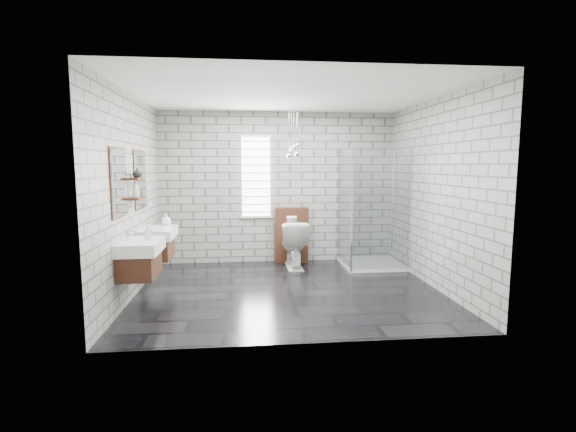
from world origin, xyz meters
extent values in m
cube|color=black|center=(0.00, 0.00, -0.01)|extent=(4.20, 3.60, 0.02)
cube|color=white|center=(0.00, 0.00, 2.71)|extent=(4.20, 3.60, 0.02)
cube|color=#999A95|center=(0.00, 1.81, 1.35)|extent=(4.20, 0.02, 2.70)
cube|color=#999A95|center=(0.00, -1.81, 1.35)|extent=(4.20, 0.02, 2.70)
cube|color=#999A95|center=(-2.11, 0.00, 1.35)|extent=(0.02, 3.60, 2.70)
cube|color=#999A95|center=(2.11, 0.00, 1.35)|extent=(0.02, 3.60, 2.70)
cube|color=#432214|center=(-1.89, -0.58, 0.55)|extent=(0.42, 0.62, 0.30)
cube|color=silver|center=(-1.69, -0.58, 0.58)|extent=(0.02, 0.35, 0.01)
cube|color=white|center=(-1.87, -0.58, 0.77)|extent=(0.47, 0.70, 0.15)
cylinder|color=silver|center=(-2.02, -0.58, 0.91)|extent=(0.04, 0.04, 0.12)
cylinder|color=silver|center=(-1.97, -0.58, 0.96)|extent=(0.10, 0.02, 0.02)
cube|color=white|center=(-2.08, -0.58, 1.55)|extent=(0.03, 0.55, 0.80)
cube|color=#432214|center=(-2.09, -0.58, 1.55)|extent=(0.01, 0.59, 0.84)
cube|color=#432214|center=(-1.89, 0.44, 0.55)|extent=(0.42, 0.62, 0.30)
cube|color=silver|center=(-1.69, 0.44, 0.58)|extent=(0.02, 0.35, 0.01)
cube|color=white|center=(-1.87, 0.44, 0.77)|extent=(0.47, 0.70, 0.15)
cylinder|color=silver|center=(-2.02, 0.44, 0.91)|extent=(0.04, 0.04, 0.12)
cylinder|color=silver|center=(-1.97, 0.44, 0.96)|extent=(0.10, 0.02, 0.02)
cube|color=white|center=(-2.08, 0.44, 1.55)|extent=(0.03, 0.55, 0.80)
cube|color=#432214|center=(-2.09, 0.44, 1.55)|extent=(0.01, 0.59, 0.84)
cube|color=#432214|center=(-2.03, -0.05, 1.32)|extent=(0.14, 0.30, 0.03)
cube|color=#432214|center=(-2.03, -0.05, 1.58)|extent=(0.14, 0.30, 0.03)
cube|color=white|center=(-0.40, 1.79, 1.55)|extent=(0.50, 0.02, 1.40)
cube|color=white|center=(-0.40, 1.77, 2.27)|extent=(0.56, 0.04, 0.04)
cube|color=white|center=(-0.40, 1.77, 0.83)|extent=(0.56, 0.04, 0.04)
cube|color=white|center=(-0.40, 1.77, 0.92)|extent=(0.48, 0.01, 0.02)
cube|color=white|center=(-0.40, 1.77, 1.06)|extent=(0.48, 0.01, 0.02)
cube|color=white|center=(-0.40, 1.77, 1.20)|extent=(0.48, 0.01, 0.02)
cube|color=white|center=(-0.40, 1.77, 1.34)|extent=(0.48, 0.01, 0.02)
cube|color=white|center=(-0.40, 1.77, 1.48)|extent=(0.48, 0.01, 0.02)
cube|color=white|center=(-0.40, 1.77, 1.62)|extent=(0.48, 0.01, 0.02)
cube|color=white|center=(-0.40, 1.77, 1.76)|extent=(0.48, 0.01, 0.02)
cube|color=white|center=(-0.40, 1.77, 1.90)|extent=(0.48, 0.01, 0.02)
cube|color=white|center=(-0.40, 1.77, 2.04)|extent=(0.48, 0.01, 0.03)
cube|color=white|center=(-0.40, 1.77, 2.18)|extent=(0.48, 0.01, 0.03)
cube|color=#432214|center=(0.23, 1.70, 0.50)|extent=(0.60, 0.20, 1.00)
cube|color=silver|center=(0.23, 1.60, 0.80)|extent=(0.18, 0.01, 0.12)
cube|color=white|center=(1.60, 1.30, 0.03)|extent=(1.00, 1.00, 0.06)
cube|color=silver|center=(1.60, 0.81, 1.03)|extent=(1.00, 0.01, 2.00)
cube|color=silver|center=(1.11, 1.30, 1.03)|extent=(0.01, 1.00, 2.00)
cube|color=silver|center=(1.11, 0.81, 1.03)|extent=(0.03, 0.03, 2.00)
cube|color=silver|center=(2.08, 0.81, 1.03)|extent=(0.03, 0.03, 2.00)
cylinder|color=silver|center=(2.04, 1.50, 1.10)|extent=(0.02, 0.02, 1.80)
cylinder|color=silver|center=(1.96, 1.50, 2.02)|extent=(0.14, 0.14, 0.02)
sphere|color=silver|center=(0.14, 1.30, 1.92)|extent=(0.09, 0.09, 0.09)
cylinder|color=silver|center=(0.14, 1.30, 2.33)|extent=(0.01, 0.01, 0.74)
sphere|color=silver|center=(0.28, 1.34, 1.95)|extent=(0.09, 0.09, 0.09)
cylinder|color=silver|center=(0.28, 1.34, 2.35)|extent=(0.01, 0.01, 0.71)
sphere|color=silver|center=(0.24, 1.45, 2.06)|extent=(0.09, 0.09, 0.09)
cylinder|color=silver|center=(0.24, 1.45, 2.40)|extent=(0.01, 0.01, 0.59)
sphere|color=silver|center=(0.19, 1.39, 2.02)|extent=(0.09, 0.09, 0.09)
cylinder|color=silver|center=(0.19, 1.39, 2.38)|extent=(0.01, 0.01, 0.64)
sphere|color=silver|center=(0.30, 1.43, 2.09)|extent=(0.09, 0.09, 0.09)
cylinder|color=silver|center=(0.30, 1.43, 2.42)|extent=(0.01, 0.01, 0.56)
imported|color=white|center=(0.23, 1.31, 0.41)|extent=(0.46, 0.80, 0.81)
imported|color=#B2B2B2|center=(-1.80, -0.46, 0.94)|extent=(0.10, 0.10, 0.18)
imported|color=#B2B2B2|center=(-1.80, 0.73, 0.94)|extent=(0.14, 0.14, 0.18)
imported|color=#B2B2B2|center=(-2.02, -0.09, 1.45)|extent=(0.12, 0.12, 0.23)
imported|color=#B2B2B2|center=(-2.02, 0.03, 1.66)|extent=(0.14, 0.14, 0.12)
camera|label=1|loc=(-0.59, -5.71, 1.76)|focal=26.00mm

